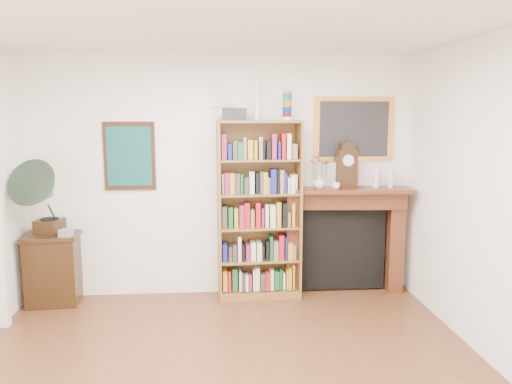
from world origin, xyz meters
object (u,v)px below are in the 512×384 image
(cd_stack, at_px, (66,233))
(mantel_clock, at_px, (347,166))
(teacup, at_px, (336,186))
(gramophone, at_px, (43,193))
(bottle_left, at_px, (376,178))
(fireplace, at_px, (344,230))
(side_cabinet, at_px, (53,269))
(bottle_right, at_px, (391,179))
(bookshelf, at_px, (259,200))
(flower_vase, at_px, (319,182))

(cd_stack, bearing_deg, mantel_clock, 3.81)
(mantel_clock, distance_m, teacup, 0.27)
(gramophone, relative_size, bottle_left, 3.56)
(fireplace, xyz_separation_m, bottle_left, (0.35, -0.05, 0.64))
(teacup, bearing_deg, gramophone, -178.29)
(side_cabinet, distance_m, bottle_right, 3.99)
(side_cabinet, relative_size, bottle_left, 3.35)
(side_cabinet, bearing_deg, gramophone, -106.21)
(mantel_clock, height_order, bottle_left, mantel_clock)
(side_cabinet, height_order, fireplace, fireplace)
(bookshelf, xyz_separation_m, bottle_left, (1.38, 0.02, 0.24))
(side_cabinet, bearing_deg, bookshelf, -2.28)
(bookshelf, bearing_deg, teacup, -6.40)
(flower_vase, bearing_deg, bookshelf, -178.55)
(bookshelf, xyz_separation_m, cd_stack, (-2.13, -0.16, -0.31))
(bookshelf, distance_m, bottle_left, 1.40)
(flower_vase, relative_size, bottle_right, 0.77)
(bottle_left, bearing_deg, teacup, -171.54)
(mantel_clock, bearing_deg, bottle_right, -9.01)
(bottle_right, bearing_deg, side_cabinet, -179.13)
(fireplace, bearing_deg, gramophone, -172.07)
(fireplace, height_order, cd_stack, fireplace)
(bookshelf, relative_size, gramophone, 2.77)
(cd_stack, bearing_deg, flower_vase, 3.70)
(fireplace, height_order, gramophone, gramophone)
(bookshelf, bearing_deg, gramophone, -179.74)
(fireplace, bearing_deg, bookshelf, -171.44)
(cd_stack, distance_m, flower_vase, 2.87)
(bookshelf, distance_m, flower_vase, 0.73)
(side_cabinet, height_order, cd_stack, cd_stack)
(fireplace, relative_size, teacup, 16.49)
(mantel_clock, relative_size, flower_vase, 3.39)
(side_cabinet, xyz_separation_m, mantel_clock, (3.35, 0.09, 1.12))
(flower_vase, relative_size, teacup, 1.65)
(cd_stack, xyz_separation_m, bottle_right, (3.67, 0.18, 0.53))
(fireplace, bearing_deg, teacup, -134.40)
(cd_stack, bearing_deg, bottle_left, 3.11)
(flower_vase, xyz_separation_m, bottle_left, (0.68, 0.01, 0.04))
(mantel_clock, bearing_deg, bookshelf, 176.89)
(cd_stack, height_order, bottle_left, bottle_left)
(flower_vase, bearing_deg, bottle_right, -0.25)
(cd_stack, relative_size, flower_vase, 0.78)
(side_cabinet, xyz_separation_m, teacup, (3.21, -0.00, 0.91))
(teacup, bearing_deg, side_cabinet, 179.94)
(side_cabinet, relative_size, mantel_clock, 1.55)
(gramophone, distance_m, bottle_right, 3.90)
(mantel_clock, xyz_separation_m, flower_vase, (-0.33, -0.03, -0.17))
(mantel_clock, bearing_deg, cd_stack, 178.20)
(bookshelf, relative_size, fireplace, 1.55)
(fireplace, height_order, bottle_left, bottle_left)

